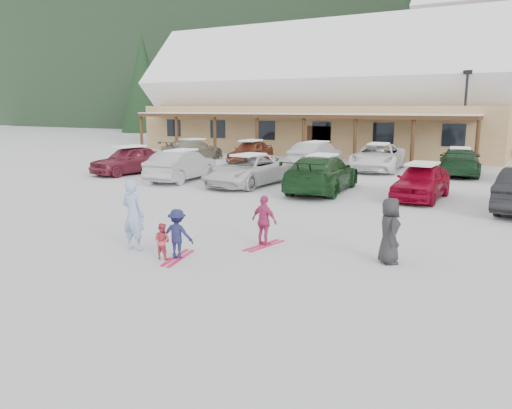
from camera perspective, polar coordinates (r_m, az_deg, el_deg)
The scene contains 23 objects.
ground at distance 12.70m, azimuth -3.41°, elevation -5.06°, with size 160.00×160.00×0.00m, color silver.
forested_hillside at distance 96.71m, azimuth 26.70°, elevation 19.17°, with size 300.00×70.00×38.00m, color black.
day_lodge at distance 41.27m, azimuth 7.33°, elevation 11.58°, with size 29.12×12.50×10.38m.
lamp_post at distance 33.65m, azimuth 22.75°, elevation 9.78°, with size 0.50×0.25×5.72m.
conifer_0 at distance 51.85m, azimuth -9.86°, elevation 13.32°, with size 4.40×4.40×10.20m.
conifer_2 at distance 63.89m, azimuth -5.76°, elevation 14.00°, with size 5.28×5.28×12.24m.
adult_skier at distance 12.73m, azimuth -13.85°, elevation -1.17°, with size 0.65×0.43×1.79m, color #8EA5CD.
toddler_red at distance 11.95m, azimuth -10.68°, elevation -4.12°, with size 0.42×0.33×0.87m, color #C23847.
child_navy at distance 11.86m, azimuth -8.98°, elevation -3.36°, with size 0.77×0.44×1.19m, color #191B42.
skis_child_navy at distance 12.02m, azimuth -8.90°, elevation -6.05°, with size 0.20×1.40×0.03m, color #C21B45.
child_magenta at distance 12.75m, azimuth 0.96°, elevation -1.90°, with size 0.78×0.32×1.32m, color #B72E69.
skis_child_magenta at distance 12.91m, azimuth 0.95°, elevation -4.70°, with size 0.20×1.40×0.03m, color #C21B45.
bystander_dark at distance 11.76m, azimuth 15.00°, elevation -2.91°, with size 0.74×0.48×1.52m, color #242426.
parked_car_0 at distance 27.57m, azimuth -14.26°, elevation 4.95°, with size 1.75×4.35×1.48m, color maroon.
parked_car_1 at distance 24.52m, azimuth -8.48°, elevation 4.44°, with size 1.57×4.50×1.48m, color #A0A0A4.
parked_car_2 at distance 22.81m, azimuth -0.85°, elevation 3.97°, with size 2.33×5.05×1.40m, color silver.
parked_car_3 at distance 21.21m, azimuth 7.53°, elevation 3.54°, with size 2.17×5.34×1.55m, color #173C1B.
parked_car_4 at distance 20.38m, azimuth 18.38°, elevation 2.53°, with size 1.64×4.07×1.39m, color maroon.
parked_car_7 at distance 34.00m, azimuth -7.24°, elevation 6.24°, with size 1.97×4.85×1.41m, color gray.
parked_car_8 at distance 31.83m, azimuth -0.62°, elevation 6.04°, with size 1.71×4.26×1.45m, color brown.
parked_car_9 at distance 30.02m, azimuth 6.88°, elevation 5.70°, with size 1.59×4.55×1.50m, color #9D9EA1.
parked_car_10 at distance 29.02m, azimuth 13.77°, elevation 5.29°, with size 2.51×5.44×1.51m, color white.
parked_car_11 at distance 28.28m, azimuth 22.21°, elevation 4.56°, with size 1.99×4.91×1.42m, color #193B21.
Camera 1 is at (6.64, -10.23, 3.53)m, focal length 35.00 mm.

